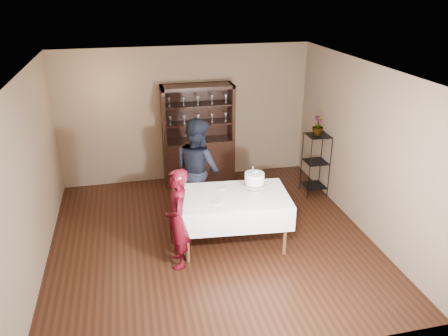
{
  "coord_description": "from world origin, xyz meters",
  "views": [
    {
      "loc": [
        -1.13,
        -5.89,
        3.84
      ],
      "look_at": [
        0.24,
        0.1,
        1.18
      ],
      "focal_mm": 35.0,
      "sensor_mm": 36.0,
      "label": 1
    }
  ],
  "objects_px": {
    "plant_etagere": "(316,162)",
    "woman": "(178,219)",
    "cake_table": "(233,207)",
    "potted_plant": "(318,125)",
    "china_hutch": "(199,150)",
    "man": "(198,169)",
    "cake": "(254,180)"
  },
  "relations": [
    {
      "from": "plant_etagere",
      "to": "woman",
      "type": "height_order",
      "value": "woman"
    },
    {
      "from": "cake_table",
      "to": "potted_plant",
      "type": "height_order",
      "value": "potted_plant"
    },
    {
      "from": "china_hutch",
      "to": "man",
      "type": "xyz_separation_m",
      "value": [
        -0.26,
        -1.48,
        0.24
      ]
    },
    {
      "from": "cake",
      "to": "plant_etagere",
      "type": "bearing_deg",
      "value": 38.84
    },
    {
      "from": "cake_table",
      "to": "cake",
      "type": "distance_m",
      "value": 0.53
    },
    {
      "from": "cake",
      "to": "man",
      "type": "bearing_deg",
      "value": 130.35
    },
    {
      "from": "man",
      "to": "potted_plant",
      "type": "xyz_separation_m",
      "value": [
        2.33,
        0.45,
        0.47
      ]
    },
    {
      "from": "cake_table",
      "to": "man",
      "type": "bearing_deg",
      "value": 111.63
    },
    {
      "from": "plant_etagere",
      "to": "potted_plant",
      "type": "bearing_deg",
      "value": 141.14
    },
    {
      "from": "china_hutch",
      "to": "cake",
      "type": "xyz_separation_m",
      "value": [
        0.47,
        -2.35,
        0.36
      ]
    },
    {
      "from": "cake_table",
      "to": "potted_plant",
      "type": "xyz_separation_m",
      "value": [
        1.95,
        1.39,
        0.73
      ]
    },
    {
      "from": "cake_table",
      "to": "cake",
      "type": "bearing_deg",
      "value": 13.46
    },
    {
      "from": "plant_etagere",
      "to": "potted_plant",
      "type": "distance_m",
      "value": 0.72
    },
    {
      "from": "cake_table",
      "to": "potted_plant",
      "type": "bearing_deg",
      "value": 35.54
    },
    {
      "from": "plant_etagere",
      "to": "cake",
      "type": "height_order",
      "value": "cake"
    },
    {
      "from": "cake_table",
      "to": "woman",
      "type": "height_order",
      "value": "woman"
    },
    {
      "from": "china_hutch",
      "to": "cake",
      "type": "height_order",
      "value": "china_hutch"
    },
    {
      "from": "woman",
      "to": "cake",
      "type": "height_order",
      "value": "woman"
    },
    {
      "from": "plant_etagere",
      "to": "man",
      "type": "xyz_separation_m",
      "value": [
        -2.34,
        -0.43,
        0.25
      ]
    },
    {
      "from": "cake_table",
      "to": "cake",
      "type": "relative_size",
      "value": 3.83
    },
    {
      "from": "cake_table",
      "to": "plant_etagere",
      "type": "bearing_deg",
      "value": 35.09
    },
    {
      "from": "china_hutch",
      "to": "cake",
      "type": "distance_m",
      "value": 2.42
    },
    {
      "from": "woman",
      "to": "cake",
      "type": "bearing_deg",
      "value": 112.79
    },
    {
      "from": "cake",
      "to": "potted_plant",
      "type": "height_order",
      "value": "potted_plant"
    },
    {
      "from": "man",
      "to": "potted_plant",
      "type": "distance_m",
      "value": 2.41
    },
    {
      "from": "china_hutch",
      "to": "man",
      "type": "distance_m",
      "value": 1.53
    },
    {
      "from": "potted_plant",
      "to": "man",
      "type": "bearing_deg",
      "value": -169.16
    },
    {
      "from": "woman",
      "to": "plant_etagere",
      "type": "bearing_deg",
      "value": 124.58
    },
    {
      "from": "china_hutch",
      "to": "plant_etagere",
      "type": "height_order",
      "value": "china_hutch"
    },
    {
      "from": "china_hutch",
      "to": "cake_table",
      "type": "height_order",
      "value": "china_hutch"
    },
    {
      "from": "man",
      "to": "potted_plant",
      "type": "bearing_deg",
      "value": -108.57
    },
    {
      "from": "plant_etagere",
      "to": "cake",
      "type": "bearing_deg",
      "value": -141.16
    }
  ]
}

